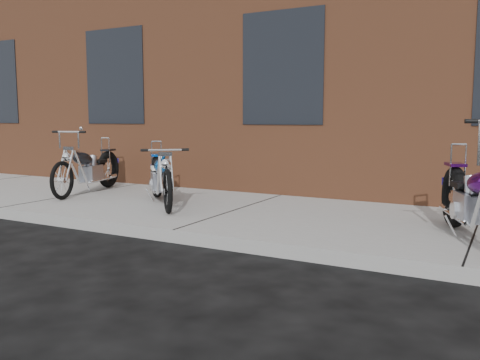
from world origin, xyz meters
The scene contains 6 objects.
ground centered at (0.00, 0.00, 0.00)m, with size 120.00×120.00×0.00m, color black.
sidewalk centered at (0.00, 1.50, 0.07)m, with size 22.00×3.00×0.15m, color #9E9C9A.
building_brick centered at (0.00, 8.00, 4.00)m, with size 22.00×10.00×8.00m, color brown.
chopper_purple centered at (3.01, 1.00, 0.55)m, with size 0.91×2.10×1.24m.
chopper_blue centered at (-1.18, 1.35, 0.52)m, with size 1.49×1.56×0.89m.
chopper_third centered at (-2.98, 1.72, 0.53)m, with size 0.70×2.04×1.06m.
Camera 1 is at (3.33, -4.56, 1.39)m, focal length 38.00 mm.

